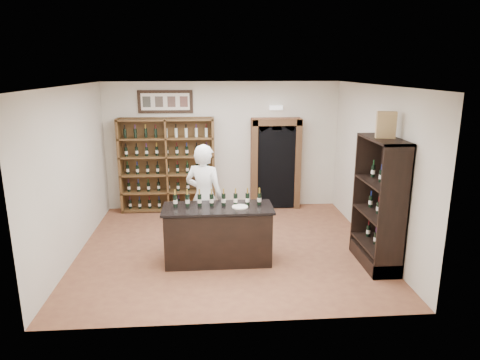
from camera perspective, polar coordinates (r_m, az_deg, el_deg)
The scene contains 22 objects.
floor at distance 8.22m, azimuth -1.58°, elevation -8.91°, with size 5.50×5.50×0.00m, color brown.
ceiling at distance 7.54m, azimuth -1.75°, elevation 12.48°, with size 5.50×5.50×0.00m, color white.
wall_back at distance 10.19m, azimuth -2.33°, elevation 4.55°, with size 5.50×0.04×3.00m, color beige.
wall_left at distance 8.10m, azimuth -21.49°, elevation 0.89°, with size 0.04×5.00×3.00m, color beige.
wall_right at distance 8.33m, azimuth 17.60°, elevation 1.59°, with size 0.04×5.00×3.00m, color beige.
wine_shelf at distance 10.14m, azimuth -9.63°, elevation 2.01°, with size 2.20×0.38×2.20m.
framed_picture at distance 10.07m, azimuth -9.92°, elevation 10.25°, with size 1.25×0.04×0.52m, color black.
arched_doorway at distance 10.21m, azimuth 4.76°, elevation 2.47°, with size 1.17×0.35×2.17m.
emergency_light at distance 10.11m, azimuth 4.83°, elevation 9.58°, with size 0.30×0.10×0.10m, color white.
tasting_counter at distance 7.47m, azimuth -2.93°, elevation -7.31°, with size 1.88×0.78×1.00m.
counter_bottle_0 at distance 7.36m, azimuth -8.63°, elevation -2.72°, with size 0.07×0.07×0.30m.
counter_bottle_1 at distance 7.35m, azimuth -7.03°, elevation -2.70°, with size 0.07×0.07×0.30m.
counter_bottle_2 at distance 7.34m, azimuth -5.42°, elevation -2.67°, with size 0.07×0.07×0.30m.
counter_bottle_3 at distance 7.34m, azimuth -3.81°, elevation -2.64°, with size 0.07×0.07×0.30m.
counter_bottle_4 at distance 7.34m, azimuth -2.21°, elevation -2.61°, with size 0.07×0.07×0.30m.
counter_bottle_5 at distance 7.35m, azimuth -0.60°, elevation -2.57°, with size 0.07×0.07×0.30m.
counter_bottle_6 at distance 7.37m, azimuth 1.00°, elevation -2.54°, with size 0.07×0.07×0.30m.
counter_bottle_7 at distance 7.39m, azimuth 2.59°, elevation -2.50°, with size 0.07×0.07×0.30m.
side_cabinet at distance 7.65m, azimuth 18.06°, elevation -5.41°, with size 0.48×1.20×2.20m.
shopkeeper at distance 7.87m, azimuth -4.78°, elevation -2.34°, with size 0.72×0.47×1.98m, color white.
plate at distance 7.25m, azimuth -0.00°, elevation -3.62°, with size 0.27×0.27×0.02m, color silver.
wine_crate at distance 7.25m, azimuth 18.90°, elevation 6.97°, with size 0.30×0.12×0.43m, color tan.
Camera 1 is at (-0.34, -7.53, 3.28)m, focal length 32.00 mm.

